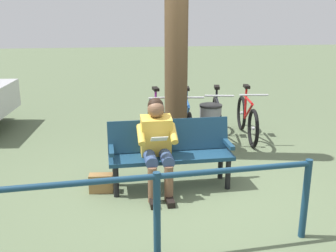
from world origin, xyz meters
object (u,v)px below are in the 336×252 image
(handbag, at_px, (101,183))
(bicycle_orange, at_px, (216,120))
(bicycle_silver, at_px, (247,119))
(bicycle_black, at_px, (158,122))
(person_reading, at_px, (157,142))
(litter_bin, at_px, (210,128))
(tree_trunk, at_px, (176,24))
(bench, at_px, (170,149))
(bicycle_green, at_px, (187,122))

(handbag, height_order, bicycle_orange, bicycle_orange)
(bicycle_silver, bearing_deg, bicycle_black, -83.06)
(person_reading, relative_size, litter_bin, 1.55)
(litter_bin, xyz_separation_m, bicycle_black, (0.80, -0.55, -0.03))
(tree_trunk, relative_size, litter_bin, 5.29)
(litter_bin, distance_m, bicycle_silver, 0.98)
(bench, xyz_separation_m, litter_bin, (-0.84, -1.25, -0.12))
(bicycle_silver, bearing_deg, bench, -35.70)
(tree_trunk, xyz_separation_m, litter_bin, (-0.59, -0.13, -1.66))
(person_reading, relative_size, handbag, 4.00)
(handbag, xyz_separation_m, bicycle_orange, (-1.99, -1.92, 0.24))
(tree_trunk, xyz_separation_m, bicycle_orange, (-0.84, -0.70, -1.69))
(litter_bin, distance_m, bicycle_orange, 0.62)
(litter_bin, relative_size, bicycle_green, 0.46)
(person_reading, height_order, litter_bin, person_reading)
(bicycle_orange, relative_size, bicycle_black, 0.99)
(tree_trunk, height_order, bicycle_green, tree_trunk)
(bicycle_black, bearing_deg, bicycle_green, 78.92)
(bench, relative_size, person_reading, 1.34)
(bench, bearing_deg, bicycle_silver, -134.14)
(bicycle_black, bearing_deg, tree_trunk, 10.80)
(bicycle_orange, distance_m, bicycle_green, 0.55)
(person_reading, xyz_separation_m, bicycle_green, (-0.73, -1.92, -0.31))
(bench, relative_size, bicycle_silver, 0.96)
(litter_bin, bearing_deg, bicycle_silver, -145.70)
(handbag, xyz_separation_m, bicycle_green, (-1.45, -1.86, 0.24))
(handbag, height_order, bicycle_black, bicycle_black)
(bicycle_orange, bearing_deg, bicycle_green, -73.38)
(bicycle_orange, bearing_deg, tree_trunk, -40.00)
(person_reading, xyz_separation_m, bicycle_black, (-0.22, -1.96, -0.31))
(bench, height_order, tree_trunk, tree_trunk)
(handbag, distance_m, bicycle_orange, 2.77)
(tree_trunk, bearing_deg, bicycle_silver, -153.90)
(handbag, relative_size, bicycle_silver, 0.18)
(tree_trunk, distance_m, bicycle_black, 1.83)
(bicycle_silver, height_order, bicycle_orange, same)
(person_reading, bearing_deg, bicycle_orange, -124.43)
(handbag, distance_m, bicycle_green, 2.37)
(tree_trunk, height_order, litter_bin, tree_trunk)
(handbag, xyz_separation_m, tree_trunk, (-1.15, -1.22, 1.93))
(bicycle_silver, bearing_deg, litter_bin, -48.94)
(bicycle_orange, bearing_deg, bicycle_black, -78.76)
(bicycle_green, bearing_deg, bicycle_orange, 102.25)
(person_reading, xyz_separation_m, litter_bin, (-1.02, -1.42, -0.28))
(handbag, relative_size, tree_trunk, 0.07)
(bicycle_orange, bearing_deg, handbag, -35.70)
(litter_bin, height_order, bicycle_orange, bicycle_orange)
(tree_trunk, height_order, bicycle_orange, tree_trunk)
(bicycle_orange, bearing_deg, person_reading, -22.39)
(person_reading, relative_size, bicycle_silver, 0.72)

